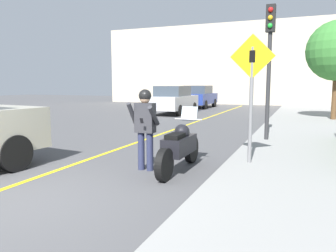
{
  "coord_description": "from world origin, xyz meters",
  "views": [
    {
      "loc": [
        4.07,
        -3.48,
        1.78
      ],
      "look_at": [
        1.43,
        2.93,
        0.9
      ],
      "focal_mm": 35.0,
      "sensor_mm": 36.0,
      "label": 1
    }
  ],
  "objects_px": {
    "parked_car_silver": "(173,100)",
    "motorcycle": "(180,147)",
    "person_biker": "(145,121)",
    "traffic_light": "(270,47)",
    "parked_car_blue": "(199,97)",
    "crossing_sign": "(252,86)"
  },
  "relations": [
    {
      "from": "person_biker",
      "to": "motorcycle",
      "type": "bearing_deg",
      "value": 18.69
    },
    {
      "from": "traffic_light",
      "to": "parked_car_silver",
      "type": "relative_size",
      "value": 0.93
    },
    {
      "from": "traffic_light",
      "to": "parked_car_blue",
      "type": "bearing_deg",
      "value": 114.63
    },
    {
      "from": "motorcycle",
      "to": "parked_car_blue",
      "type": "distance_m",
      "value": 18.35
    },
    {
      "from": "crossing_sign",
      "to": "parked_car_blue",
      "type": "relative_size",
      "value": 0.63
    },
    {
      "from": "motorcycle",
      "to": "parked_car_silver",
      "type": "relative_size",
      "value": 0.53
    },
    {
      "from": "crossing_sign",
      "to": "motorcycle",
      "type": "bearing_deg",
      "value": -152.12
    },
    {
      "from": "motorcycle",
      "to": "person_biker",
      "type": "height_order",
      "value": "person_biker"
    },
    {
      "from": "parked_car_silver",
      "to": "motorcycle",
      "type": "bearing_deg",
      "value": -67.98
    },
    {
      "from": "motorcycle",
      "to": "parked_car_silver",
      "type": "bearing_deg",
      "value": 112.02
    },
    {
      "from": "person_biker",
      "to": "crossing_sign",
      "type": "height_order",
      "value": "crossing_sign"
    },
    {
      "from": "person_biker",
      "to": "traffic_light",
      "type": "height_order",
      "value": "traffic_light"
    },
    {
      "from": "crossing_sign",
      "to": "parked_car_blue",
      "type": "distance_m",
      "value": 18.12
    },
    {
      "from": "motorcycle",
      "to": "parked_car_blue",
      "type": "height_order",
      "value": "parked_car_blue"
    },
    {
      "from": "crossing_sign",
      "to": "parked_car_silver",
      "type": "distance_m",
      "value": 13.06
    },
    {
      "from": "person_biker",
      "to": "traffic_light",
      "type": "relative_size",
      "value": 0.43
    },
    {
      "from": "person_biker",
      "to": "parked_car_blue",
      "type": "height_order",
      "value": "person_biker"
    },
    {
      "from": "crossing_sign",
      "to": "parked_car_blue",
      "type": "height_order",
      "value": "crossing_sign"
    },
    {
      "from": "traffic_light",
      "to": "parked_car_silver",
      "type": "distance_m",
      "value": 10.57
    },
    {
      "from": "parked_car_silver",
      "to": "person_biker",
      "type": "bearing_deg",
      "value": -71.09
    },
    {
      "from": "motorcycle",
      "to": "traffic_light",
      "type": "distance_m",
      "value": 4.7
    },
    {
      "from": "crossing_sign",
      "to": "person_biker",
      "type": "bearing_deg",
      "value": -155.1
    }
  ]
}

